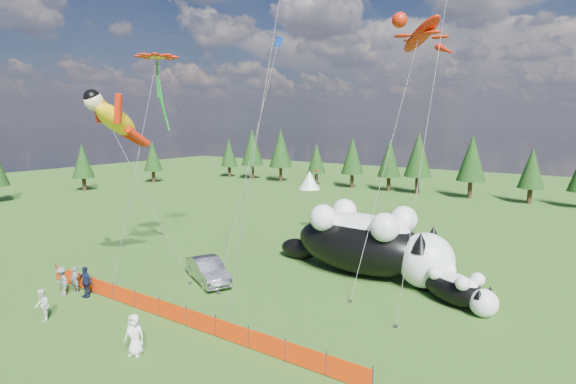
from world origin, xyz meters
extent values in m
plane|color=#0E3609|center=(0.00, 0.00, 0.00)|extent=(160.00, 160.00, 0.00)
cylinder|color=#262626|center=(-11.00, -3.00, 0.55)|extent=(0.06, 0.06, 1.10)
cylinder|color=#262626|center=(-9.00, -3.00, 0.55)|extent=(0.06, 0.06, 1.10)
cylinder|color=#262626|center=(-7.00, -3.00, 0.55)|extent=(0.06, 0.06, 1.10)
cylinder|color=#262626|center=(-5.00, -3.00, 0.55)|extent=(0.06, 0.06, 1.10)
cylinder|color=#262626|center=(-3.00, -3.00, 0.55)|extent=(0.06, 0.06, 1.10)
cylinder|color=#262626|center=(-1.00, -3.00, 0.55)|extent=(0.06, 0.06, 1.10)
cylinder|color=#262626|center=(1.00, -3.00, 0.55)|extent=(0.06, 0.06, 1.10)
cylinder|color=#262626|center=(3.00, -3.00, 0.55)|extent=(0.06, 0.06, 1.10)
cylinder|color=#262626|center=(5.00, -3.00, 0.55)|extent=(0.06, 0.06, 1.10)
cylinder|color=#262626|center=(7.00, -3.00, 0.55)|extent=(0.06, 0.06, 1.10)
cylinder|color=#262626|center=(9.00, -3.00, 0.55)|extent=(0.06, 0.06, 1.10)
cylinder|color=#262626|center=(11.00, -3.00, 0.55)|extent=(0.06, 0.06, 1.10)
cube|color=red|center=(-10.00, -3.00, 0.50)|extent=(2.00, 0.04, 0.90)
cube|color=red|center=(-8.00, -3.00, 0.50)|extent=(2.00, 0.04, 0.90)
cube|color=red|center=(-6.00, -3.00, 0.50)|extent=(2.00, 0.04, 0.90)
cube|color=red|center=(-4.00, -3.00, 0.50)|extent=(2.00, 0.04, 0.90)
cube|color=red|center=(-2.00, -3.00, 0.50)|extent=(2.00, 0.04, 0.90)
cube|color=red|center=(0.00, -3.00, 0.50)|extent=(2.00, 0.04, 0.90)
cube|color=red|center=(2.00, -3.00, 0.50)|extent=(2.00, 0.04, 0.90)
cube|color=red|center=(4.00, -3.00, 0.50)|extent=(2.00, 0.04, 0.90)
cube|color=red|center=(6.00, -3.00, 0.50)|extent=(2.00, 0.04, 0.90)
cube|color=red|center=(8.00, -3.00, 0.50)|extent=(2.00, 0.04, 0.90)
cube|color=red|center=(10.00, -3.00, 0.50)|extent=(2.00, 0.04, 0.90)
ellipsoid|color=black|center=(4.73, 9.33, 1.93)|extent=(9.95, 5.14, 3.87)
ellipsoid|color=white|center=(4.73, 9.33, 2.90)|extent=(7.51, 3.70, 2.36)
sphere|color=white|center=(9.24, 9.03, 1.72)|extent=(3.44, 3.44, 3.44)
sphere|color=#D85469|center=(10.69, 8.94, 1.72)|extent=(0.48, 0.48, 0.48)
ellipsoid|color=black|center=(-0.42, 9.67, 0.75)|extent=(3.10, 1.70, 1.50)
cone|color=black|center=(9.17, 8.00, 3.10)|extent=(1.20, 1.20, 1.20)
cone|color=black|center=(9.30, 10.06, 3.10)|extent=(1.20, 1.20, 1.20)
sphere|color=white|center=(7.18, 10.57, 3.76)|extent=(1.81, 1.81, 1.81)
sphere|color=white|center=(7.00, 7.78, 3.76)|extent=(1.81, 1.81, 1.81)
sphere|color=white|center=(2.68, 10.87, 3.76)|extent=(1.81, 1.81, 1.81)
sphere|color=white|center=(2.49, 8.08, 3.76)|extent=(1.81, 1.81, 1.81)
ellipsoid|color=black|center=(11.36, 7.46, 0.83)|extent=(4.59, 3.62, 1.66)
ellipsoid|color=white|center=(11.36, 7.46, 1.25)|extent=(3.43, 2.66, 1.02)
sphere|color=white|center=(13.09, 6.58, 0.74)|extent=(1.48, 1.48, 1.48)
sphere|color=#D85469|center=(13.65, 6.29, 0.74)|extent=(0.21, 0.21, 0.21)
ellipsoid|color=black|center=(9.38, 8.47, 0.32)|extent=(1.45, 1.16, 0.65)
cone|color=black|center=(12.89, 6.18, 1.33)|extent=(0.52, 0.52, 0.52)
cone|color=black|center=(13.29, 6.97, 1.33)|extent=(0.52, 0.52, 0.52)
sphere|color=white|center=(12.54, 7.53, 1.62)|extent=(0.78, 0.78, 0.78)
sphere|color=white|center=(11.99, 6.46, 1.62)|extent=(0.78, 0.78, 0.78)
sphere|color=white|center=(10.81, 8.41, 1.62)|extent=(0.78, 0.78, 0.78)
sphere|color=white|center=(10.26, 7.34, 1.62)|extent=(0.78, 0.78, 0.78)
imported|color=#A5A5A9|center=(-2.61, 2.26, 0.76)|extent=(4.84, 3.51, 1.52)
imported|color=slate|center=(-7.80, -3.60, 0.82)|extent=(0.65, 0.48, 1.63)
imported|color=white|center=(-5.60, -6.70, 0.84)|extent=(0.95, 0.80, 1.69)
imported|color=#141C38|center=(-6.71, -3.60, 0.92)|extent=(1.12, 0.63, 1.84)
imported|color=slate|center=(-8.09, -4.25, 0.87)|extent=(1.19, 0.72, 1.74)
imported|color=white|center=(1.20, -6.21, 0.93)|extent=(1.06, 0.88, 1.87)
cylinder|color=#595959|center=(-5.45, 0.53, 5.20)|extent=(0.03, 0.03, 11.16)
cube|color=#262626|center=(-3.18, 1.26, 0.08)|extent=(0.15, 0.15, 0.16)
cylinder|color=#595959|center=(6.69, 8.84, 8.04)|extent=(0.03, 0.03, 18.18)
cube|color=#262626|center=(6.47, 4.34, 0.08)|extent=(0.15, 0.15, 0.16)
cylinder|color=#595959|center=(-7.41, 0.86, 7.34)|extent=(0.03, 0.03, 15.33)
cube|color=#262626|center=(-6.80, -1.72, 0.08)|extent=(0.15, 0.15, 0.16)
cube|color=#198A29|center=(-8.01, 3.45, 11.84)|extent=(0.22, 0.22, 4.74)
cylinder|color=#595959|center=(-0.44, 3.95, 7.69)|extent=(0.03, 0.03, 16.17)
cube|color=#262626|center=(-0.61, 1.04, 0.08)|extent=(0.15, 0.15, 0.16)
cylinder|color=#595959|center=(9.75, 6.62, 10.92)|extent=(0.03, 0.03, 22.91)
cube|color=#262626|center=(9.77, 2.72, 0.08)|extent=(0.15, 0.15, 0.16)
cylinder|color=#595959|center=(4.18, -1.43, 8.60)|extent=(0.03, 0.03, 17.18)
cube|color=#262626|center=(3.33, -2.76, 0.08)|extent=(0.15, 0.15, 0.16)
camera|label=1|loc=(17.08, -17.70, 10.15)|focal=28.00mm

